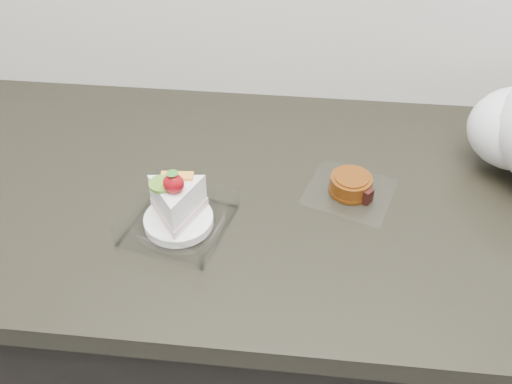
% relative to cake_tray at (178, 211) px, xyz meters
% --- Properties ---
extents(counter, '(2.04, 0.64, 0.90)m').
position_rel_cake_tray_xyz_m(counter, '(0.22, 0.10, -0.48)').
color(counter, black).
rests_on(counter, ground).
extents(cake_tray, '(0.18, 0.18, 0.12)m').
position_rel_cake_tray_xyz_m(cake_tray, '(0.00, 0.00, 0.00)').
color(cake_tray, white).
rests_on(cake_tray, counter).
extents(mooncake_wrap, '(0.18, 0.17, 0.03)m').
position_rel_cake_tray_xyz_m(mooncake_wrap, '(0.27, 0.11, -0.02)').
color(mooncake_wrap, white).
rests_on(mooncake_wrap, counter).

